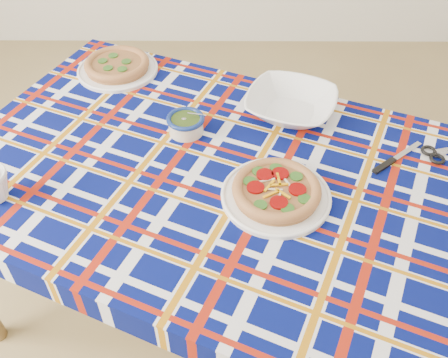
# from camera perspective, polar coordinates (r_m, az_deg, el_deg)

# --- Properties ---
(floor) EXTENTS (4.00, 4.00, 0.00)m
(floor) POSITION_cam_1_polar(r_m,az_deg,el_deg) (1.78, -9.20, -16.86)
(floor) COLOR olive
(floor) RESTS_ON ground
(dining_table) EXTENTS (1.64, 1.37, 0.66)m
(dining_table) POSITION_cam_1_polar(r_m,az_deg,el_deg) (1.33, -0.14, -1.45)
(dining_table) COLOR brown
(dining_table) RESTS_ON floor
(tablecloth) EXTENTS (1.68, 1.41, 0.09)m
(tablecloth) POSITION_cam_1_polar(r_m,az_deg,el_deg) (1.31, -0.14, -0.78)
(tablecloth) COLOR #040C50
(tablecloth) RESTS_ON dining_table
(main_focaccia_plate) EXTENTS (0.33, 0.33, 0.05)m
(main_focaccia_plate) POSITION_cam_1_polar(r_m,az_deg,el_deg) (1.20, 6.02, -1.26)
(main_focaccia_plate) COLOR #8F5C33
(main_focaccia_plate) RESTS_ON tablecloth
(pesto_bowl) EXTENTS (0.14, 0.14, 0.06)m
(pesto_bowl) POSITION_cam_1_polar(r_m,az_deg,el_deg) (1.39, -4.39, 6.41)
(pesto_bowl) COLOR #21340E
(pesto_bowl) RESTS_ON tablecloth
(serving_bowl) EXTENTS (0.33, 0.33, 0.06)m
(serving_bowl) POSITION_cam_1_polar(r_m,az_deg,el_deg) (1.47, 7.65, 8.42)
(serving_bowl) COLOR white
(serving_bowl) RESTS_ON tablecloth
(second_focaccia_plate) EXTENTS (0.36, 0.36, 0.05)m
(second_focaccia_plate) POSITION_cam_1_polar(r_m,az_deg,el_deg) (1.69, -12.12, 12.64)
(second_focaccia_plate) COLOR #8F5C33
(second_focaccia_plate) RESTS_ON tablecloth
(table_knife) EXTENTS (0.17, 0.14, 0.01)m
(table_knife) POSITION_cam_1_polar(r_m,az_deg,el_deg) (1.42, 20.04, 2.96)
(table_knife) COLOR silver
(table_knife) RESTS_ON tablecloth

